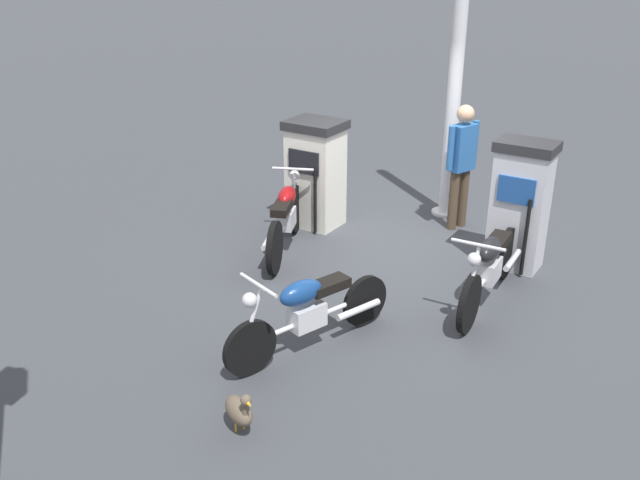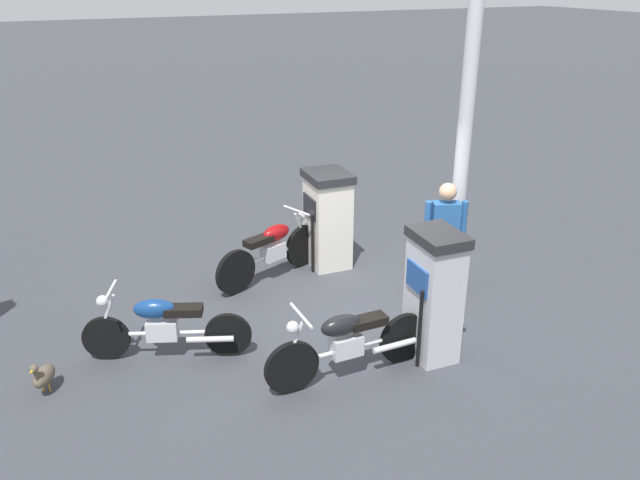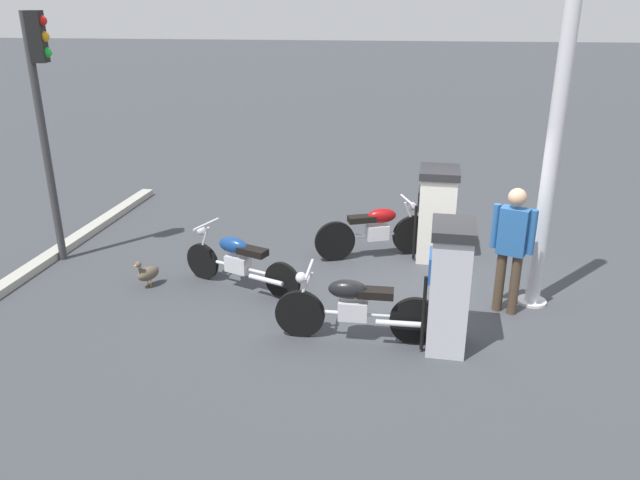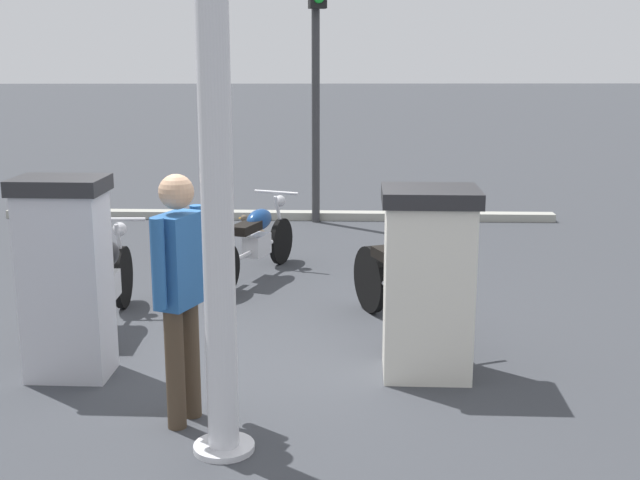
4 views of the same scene
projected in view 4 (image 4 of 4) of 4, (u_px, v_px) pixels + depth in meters
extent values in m
plane|color=#383A3F|center=(252.00, 358.00, 6.98)|extent=(120.00, 120.00, 0.00)
cube|color=silver|center=(428.00, 290.00, 6.51)|extent=(0.61, 0.71, 1.39)
cube|color=black|center=(426.00, 244.00, 6.73)|extent=(0.06, 0.48, 0.32)
cube|color=#262628|center=(431.00, 196.00, 6.34)|extent=(0.67, 0.79, 0.12)
cylinder|color=black|center=(399.00, 303.00, 6.89)|extent=(0.05, 0.05, 0.91)
cube|color=silver|center=(67.00, 286.00, 6.46)|extent=(0.49, 0.65, 1.48)
cube|color=#1E478C|center=(74.00, 239.00, 6.63)|extent=(0.06, 0.44, 0.32)
cube|color=#262628|center=(59.00, 185.00, 6.28)|extent=(0.54, 0.72, 0.12)
cylinder|color=black|center=(58.00, 302.00, 6.79)|extent=(0.05, 0.05, 0.96)
cylinder|color=black|center=(434.00, 319.00, 6.96)|extent=(0.65, 0.29, 0.66)
cylinder|color=black|center=(370.00, 279.00, 8.16)|extent=(0.65, 0.29, 0.66)
cube|color=silver|center=(402.00, 289.00, 7.49)|extent=(0.41, 0.31, 0.24)
cylinder|color=silver|center=(400.00, 292.00, 7.55)|extent=(0.95, 0.38, 0.05)
ellipsoid|color=maroon|center=(406.00, 261.00, 7.36)|extent=(0.53, 0.37, 0.24)
cube|color=black|center=(390.00, 255.00, 7.68)|extent=(0.48, 0.34, 0.10)
cylinder|color=silver|center=(433.00, 284.00, 6.92)|extent=(0.26, 0.13, 0.57)
cylinder|color=silver|center=(429.00, 245.00, 6.93)|extent=(0.22, 0.54, 0.04)
sphere|color=silver|center=(435.00, 261.00, 6.86)|extent=(0.18, 0.18, 0.14)
cylinder|color=silver|center=(390.00, 282.00, 8.02)|extent=(0.54, 0.25, 0.07)
cylinder|color=black|center=(123.00, 277.00, 8.32)|extent=(0.63, 0.07, 0.63)
cylinder|color=black|center=(84.00, 323.00, 6.92)|extent=(0.63, 0.07, 0.63)
cube|color=silver|center=(106.00, 286.00, 7.65)|extent=(0.36, 0.20, 0.24)
cylinder|color=silver|center=(105.00, 293.00, 7.61)|extent=(1.07, 0.06, 0.05)
ellipsoid|color=black|center=(106.00, 255.00, 7.65)|extent=(0.48, 0.22, 0.24)
cube|color=black|center=(97.00, 267.00, 7.33)|extent=(0.44, 0.20, 0.10)
cylinder|color=silver|center=(120.00, 249.00, 8.21)|extent=(0.26, 0.04, 0.57)
cylinder|color=silver|center=(117.00, 219.00, 8.06)|extent=(0.04, 0.56, 0.04)
sphere|color=silver|center=(120.00, 229.00, 8.18)|extent=(0.14, 0.14, 0.14)
cylinder|color=silver|center=(76.00, 313.00, 7.11)|extent=(0.55, 0.07, 0.07)
cylinder|color=black|center=(281.00, 241.00, 10.04)|extent=(0.54, 0.27, 0.56)
cylinder|color=black|center=(225.00, 270.00, 8.73)|extent=(0.54, 0.27, 0.56)
cube|color=silver|center=(257.00, 245.00, 9.41)|extent=(0.41, 0.32, 0.24)
cylinder|color=silver|center=(255.00, 250.00, 9.37)|extent=(1.02, 0.45, 0.05)
ellipsoid|color=navy|center=(259.00, 220.00, 9.41)|extent=(0.53, 0.39, 0.24)
cube|color=black|center=(246.00, 228.00, 9.11)|extent=(0.48, 0.35, 0.10)
cylinder|color=silver|center=(279.00, 218.00, 9.93)|extent=(0.26, 0.14, 0.57)
cylinder|color=silver|center=(276.00, 192.00, 9.79)|extent=(0.25, 0.53, 0.04)
sphere|color=silver|center=(280.00, 201.00, 9.91)|extent=(0.18, 0.18, 0.14)
cylinder|color=silver|center=(224.00, 262.00, 8.95)|extent=(0.54, 0.27, 0.07)
cylinder|color=#473828|center=(175.00, 369.00, 5.61)|extent=(0.17, 0.17, 0.85)
cylinder|color=#473828|center=(191.00, 359.00, 5.79)|extent=(0.17, 0.17, 0.85)
cube|color=#265999|center=(179.00, 260.00, 5.54)|extent=(0.41, 0.33, 0.63)
cylinder|color=#265999|center=(158.00, 264.00, 5.32)|extent=(0.12, 0.12, 0.60)
cylinder|color=#265999|center=(197.00, 248.00, 5.75)|extent=(0.12, 0.12, 0.60)
sphere|color=tan|center=(176.00, 192.00, 5.43)|extent=(0.31, 0.31, 0.24)
ellipsoid|color=brown|center=(254.00, 235.00, 10.75)|extent=(0.34, 0.41, 0.20)
cylinder|color=brown|center=(246.00, 229.00, 10.80)|extent=(0.08, 0.08, 0.14)
sphere|color=brown|center=(244.00, 218.00, 10.78)|extent=(0.12, 0.12, 0.09)
cone|color=orange|center=(240.00, 218.00, 10.81)|extent=(0.07, 0.07, 0.04)
cone|color=brown|center=(265.00, 234.00, 10.67)|extent=(0.10, 0.10, 0.07)
cylinder|color=orange|center=(253.00, 247.00, 10.75)|extent=(0.02, 0.02, 0.10)
cylinder|color=orange|center=(256.00, 245.00, 10.82)|extent=(0.02, 0.02, 0.10)
cylinder|color=#38383A|center=(316.00, 94.00, 12.13)|extent=(0.14, 0.14, 3.85)
cylinder|color=silver|center=(215.00, 125.00, 4.91)|extent=(0.20, 0.20, 4.21)
cylinder|color=silver|center=(224.00, 447.00, 5.38)|extent=(0.40, 0.40, 0.04)
cube|color=#9E9E93|center=(278.00, 215.00, 12.75)|extent=(0.67, 8.46, 0.12)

